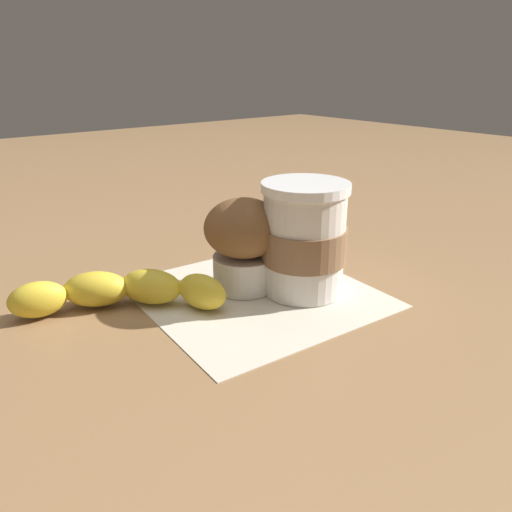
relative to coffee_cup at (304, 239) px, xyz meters
The scene contains 5 objects.
ground_plane 0.08m from the coffee_cup, 29.20° to the right, with size 3.00×3.00×0.00m, color #936D47.
paper_napkin 0.08m from the coffee_cup, 29.20° to the right, with size 0.24×0.24×0.00m, color beige.
coffee_cup is the anchor object (origin of this frame).
muffin 0.07m from the coffee_cup, 46.36° to the right, with size 0.09×0.09×0.10m.
banana 0.20m from the coffee_cup, 26.25° to the right, with size 0.19×0.14×0.04m.
Camera 1 is at (0.32, 0.39, 0.24)m, focal length 35.00 mm.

